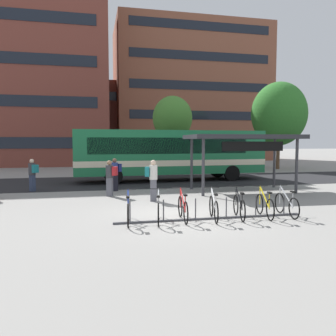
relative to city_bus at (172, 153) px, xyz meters
name	(u,v)px	position (x,y,z in m)	size (l,w,h in m)	color
ground	(179,216)	(-2.11, -10.27, -1.78)	(200.00, 200.00, 0.00)	gray
bus_lane_asphalt	(139,181)	(-2.11, 0.00, -1.77)	(80.00, 7.20, 0.01)	#232326
city_bus	(172,153)	(0.00, 0.00, 0.00)	(12.11, 3.03, 3.20)	#196B3D
bike_rack	(211,217)	(-1.21, -10.94, -1.69)	(6.25, 0.13, 0.70)	#47474C
parked_bicycle_blue_0	(128,211)	(-3.87, -10.92, -1.39)	(0.52, 1.72, 0.99)	black
parked_bicycle_silver_1	(158,210)	(-2.95, -10.99, -1.39)	(0.53, 1.70, 0.99)	black
parked_bicycle_red_2	(183,209)	(-2.14, -10.91, -1.39)	(0.52, 1.72, 0.99)	black
parked_bicycle_white_3	(214,208)	(-1.16, -11.03, -1.39)	(0.54, 1.70, 0.99)	black
parked_bicycle_black_4	(239,207)	(-0.28, -10.99, -1.39)	(0.56, 1.70, 0.99)	black
parked_bicycle_yellow_5	(265,206)	(0.61, -11.04, -1.39)	(0.52, 1.71, 0.99)	black
parked_bicycle_silver_6	(287,205)	(1.42, -11.01, -1.39)	(0.52, 1.72, 0.99)	black
transit_shelter	(243,139)	(2.39, -5.39, 0.86)	(5.58, 3.30, 2.83)	#38383D
commuter_teal_pack_0	(153,177)	(-2.48, -7.22, -0.77)	(0.57, 0.41, 1.73)	#565660
commuter_teal_pack_2	(33,173)	(-7.87, -3.18, -0.83)	(0.59, 0.59, 1.64)	#2D3851
commuter_navy_pack_3	(115,172)	(-3.82, -3.90, -0.82)	(0.60, 0.55, 1.66)	black
commuter_red_pack_4	(110,176)	(-4.14, -5.52, -0.83)	(0.60, 0.50, 1.64)	#565660
street_tree_0	(172,118)	(1.51, 6.20, 2.65)	(3.26, 3.26, 6.25)	brown
street_tree_1	(279,114)	(11.64, 7.03, 3.25)	(4.96, 4.96, 7.90)	brown
building_left_wing	(18,73)	(-12.82, 19.31, 8.20)	(19.13, 11.29, 19.95)	brown
building_right_wing	(189,95)	(8.41, 25.42, 7.34)	(20.49, 11.04, 18.24)	brown
building_centre_block	(97,123)	(-4.28, 28.85, 3.43)	(19.54, 10.92, 10.42)	brown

